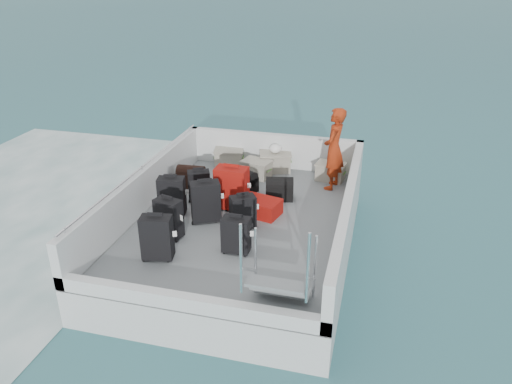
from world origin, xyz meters
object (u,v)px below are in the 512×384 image
(suitcase_6, at_px, (236,235))
(passenger, at_px, (334,149))
(suitcase_3, at_px, (157,238))
(suitcase_4, at_px, (206,202))
(suitcase_7, at_px, (243,212))
(crate_0, at_px, (229,158))
(suitcase_1, at_px, (172,196))
(suitcase_5, at_px, (232,188))
(suitcase_8, at_px, (260,207))
(crate_3, at_px, (330,173))
(crate_1, at_px, (257,169))
(suitcase_0, at_px, (169,219))
(crate_2, at_px, (275,162))
(suitcase_2, at_px, (199,186))

(suitcase_6, height_order, passenger, passenger)
(suitcase_3, bearing_deg, suitcase_4, 66.69)
(suitcase_3, distance_m, suitcase_7, 1.50)
(crate_0, height_order, passenger, passenger)
(suitcase_7, bearing_deg, suitcase_1, 139.31)
(suitcase_1, distance_m, suitcase_5, 1.02)
(suitcase_4, distance_m, passenger, 2.65)
(suitcase_8, distance_m, crate_3, 2.00)
(suitcase_3, distance_m, crate_1, 3.31)
(suitcase_3, distance_m, suitcase_8, 2.03)
(suitcase_1, xyz_separation_m, suitcase_7, (1.28, -0.17, -0.05))
(suitcase_7, relative_size, suitcase_8, 0.81)
(suitcase_0, distance_m, suitcase_3, 0.62)
(suitcase_3, height_order, suitcase_6, suitcase_3)
(suitcase_0, xyz_separation_m, crate_3, (2.14, 2.84, -0.16))
(crate_0, bearing_deg, crate_1, -29.81)
(suitcase_0, relative_size, crate_1, 1.23)
(suitcase_4, relative_size, suitcase_8, 1.01)
(suitcase_7, bearing_deg, passenger, 25.19)
(suitcase_4, relative_size, suitcase_7, 1.24)
(crate_1, relative_size, passenger, 0.34)
(crate_0, bearing_deg, suitcase_0, -90.12)
(suitcase_5, distance_m, crate_2, 1.89)
(suitcase_0, relative_size, suitcase_4, 0.93)
(suitcase_1, xyz_separation_m, crate_0, (0.27, 2.31, -0.16))
(suitcase_7, bearing_deg, crate_2, 57.23)
(suitcase_8, bearing_deg, suitcase_6, -167.43)
(crate_3, xyz_separation_m, passenger, (0.07, -0.34, 0.61))
(suitcase_2, xyz_separation_m, suitcase_6, (1.14, -1.51, 0.00))
(suitcase_4, bearing_deg, suitcase_1, 144.36)
(suitcase_5, xyz_separation_m, passenger, (1.56, 1.31, 0.40))
(suitcase_4, bearing_deg, suitcase_0, -147.27)
(suitcase_3, height_order, crate_3, suitcase_3)
(suitcase_6, bearing_deg, crate_1, 98.19)
(suitcase_3, bearing_deg, crate_1, 68.37)
(suitcase_8, bearing_deg, crate_3, -15.45)
(crate_1, bearing_deg, suitcase_0, -105.05)
(suitcase_3, distance_m, suitcase_5, 1.89)
(suitcase_6, height_order, crate_1, suitcase_6)
(suitcase_0, height_order, suitcase_6, suitcase_0)
(suitcase_4, distance_m, suitcase_6, 1.11)
(suitcase_2, height_order, crate_3, suitcase_2)
(crate_1, bearing_deg, suitcase_2, -119.10)
(suitcase_2, relative_size, crate_2, 0.94)
(suitcase_0, relative_size, suitcase_2, 1.14)
(suitcase_1, height_order, suitcase_5, suitcase_5)
(crate_1, distance_m, crate_2, 0.49)
(suitcase_8, bearing_deg, crate_0, 44.54)
(suitcase_7, bearing_deg, suitcase_2, 109.61)
(suitcase_2, bearing_deg, crate_2, 35.36)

